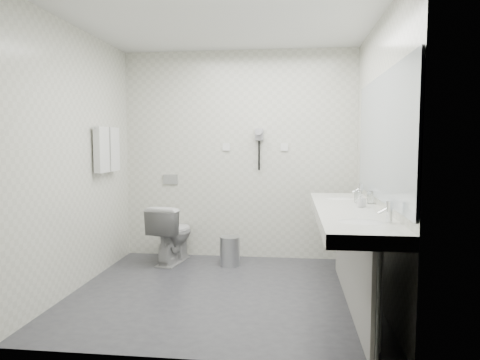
# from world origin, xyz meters

# --- Properties ---
(floor) EXTENTS (2.80, 2.80, 0.00)m
(floor) POSITION_xyz_m (0.00, 0.00, 0.00)
(floor) COLOR #2D2D33
(floor) RESTS_ON ground
(ceiling) EXTENTS (2.80, 2.80, 0.00)m
(ceiling) POSITION_xyz_m (0.00, 0.00, 2.50)
(ceiling) COLOR silver
(ceiling) RESTS_ON wall_back
(wall_back) EXTENTS (2.80, 0.00, 2.80)m
(wall_back) POSITION_xyz_m (0.00, 1.30, 1.25)
(wall_back) COLOR beige
(wall_back) RESTS_ON floor
(wall_front) EXTENTS (2.80, 0.00, 2.80)m
(wall_front) POSITION_xyz_m (0.00, -1.30, 1.25)
(wall_front) COLOR beige
(wall_front) RESTS_ON floor
(wall_left) EXTENTS (0.00, 2.60, 2.60)m
(wall_left) POSITION_xyz_m (-1.40, 0.00, 1.25)
(wall_left) COLOR beige
(wall_left) RESTS_ON floor
(wall_right) EXTENTS (0.00, 2.60, 2.60)m
(wall_right) POSITION_xyz_m (1.40, 0.00, 1.25)
(wall_right) COLOR beige
(wall_right) RESTS_ON floor
(vanity_counter) EXTENTS (0.55, 2.20, 0.10)m
(vanity_counter) POSITION_xyz_m (1.12, -0.20, 0.80)
(vanity_counter) COLOR silver
(vanity_counter) RESTS_ON floor
(vanity_panel) EXTENTS (0.03, 2.15, 0.75)m
(vanity_panel) POSITION_xyz_m (1.15, -0.20, 0.38)
(vanity_panel) COLOR #9A9891
(vanity_panel) RESTS_ON floor
(vanity_post_near) EXTENTS (0.06, 0.06, 0.75)m
(vanity_post_near) POSITION_xyz_m (1.18, -1.24, 0.38)
(vanity_post_near) COLOR silver
(vanity_post_near) RESTS_ON floor
(vanity_post_far) EXTENTS (0.06, 0.06, 0.75)m
(vanity_post_far) POSITION_xyz_m (1.18, 0.84, 0.38)
(vanity_post_far) COLOR silver
(vanity_post_far) RESTS_ON floor
(mirror) EXTENTS (0.02, 2.20, 1.05)m
(mirror) POSITION_xyz_m (1.39, -0.20, 1.45)
(mirror) COLOR #B2BCC6
(mirror) RESTS_ON wall_right
(basin_near) EXTENTS (0.40, 0.31, 0.05)m
(basin_near) POSITION_xyz_m (1.12, -0.85, 0.83)
(basin_near) COLOR silver
(basin_near) RESTS_ON vanity_counter
(basin_far) EXTENTS (0.40, 0.31, 0.05)m
(basin_far) POSITION_xyz_m (1.12, 0.45, 0.83)
(basin_far) COLOR silver
(basin_far) RESTS_ON vanity_counter
(faucet_near) EXTENTS (0.04, 0.04, 0.15)m
(faucet_near) POSITION_xyz_m (1.32, -0.85, 0.92)
(faucet_near) COLOR silver
(faucet_near) RESTS_ON vanity_counter
(faucet_far) EXTENTS (0.04, 0.04, 0.15)m
(faucet_far) POSITION_xyz_m (1.32, 0.45, 0.92)
(faucet_far) COLOR silver
(faucet_far) RESTS_ON vanity_counter
(soap_bottle_a) EXTENTS (0.06, 0.06, 0.11)m
(soap_bottle_a) POSITION_xyz_m (1.25, -0.12, 0.90)
(soap_bottle_a) COLOR silver
(soap_bottle_a) RESTS_ON vanity_counter
(soap_bottle_c) EXTENTS (0.05, 0.05, 0.11)m
(soap_bottle_c) POSITION_xyz_m (1.22, -0.16, 0.90)
(soap_bottle_c) COLOR silver
(soap_bottle_c) RESTS_ON vanity_counter
(glass_left) EXTENTS (0.08, 0.08, 0.11)m
(glass_left) POSITION_xyz_m (1.36, 0.10, 0.91)
(glass_left) COLOR silver
(glass_left) RESTS_ON vanity_counter
(glass_right) EXTENTS (0.08, 0.08, 0.12)m
(glass_right) POSITION_xyz_m (1.25, 0.13, 0.91)
(glass_right) COLOR silver
(glass_right) RESTS_ON vanity_counter
(toilet) EXTENTS (0.49, 0.73, 0.68)m
(toilet) POSITION_xyz_m (-0.75, 0.96, 0.34)
(toilet) COLOR silver
(toilet) RESTS_ON floor
(flush_plate) EXTENTS (0.18, 0.02, 0.12)m
(flush_plate) POSITION_xyz_m (-0.85, 1.29, 0.95)
(flush_plate) COLOR #B2B5BA
(flush_plate) RESTS_ON wall_back
(pedal_bin) EXTENTS (0.30, 0.30, 0.32)m
(pedal_bin) POSITION_xyz_m (-0.05, 0.89, 0.16)
(pedal_bin) COLOR #B2B5BA
(pedal_bin) RESTS_ON floor
(bin_lid) EXTENTS (0.23, 0.23, 0.02)m
(bin_lid) POSITION_xyz_m (-0.05, 0.89, 0.33)
(bin_lid) COLOR #B2B5BA
(bin_lid) RESTS_ON pedal_bin
(towel_rail) EXTENTS (0.02, 0.62, 0.02)m
(towel_rail) POSITION_xyz_m (-1.35, 0.55, 1.55)
(towel_rail) COLOR silver
(towel_rail) RESTS_ON wall_left
(towel_near) EXTENTS (0.07, 0.24, 0.48)m
(towel_near) POSITION_xyz_m (-1.34, 0.41, 1.33)
(towel_near) COLOR silver
(towel_near) RESTS_ON towel_rail
(towel_far) EXTENTS (0.07, 0.24, 0.48)m
(towel_far) POSITION_xyz_m (-1.34, 0.69, 1.33)
(towel_far) COLOR silver
(towel_far) RESTS_ON towel_rail
(dryer_cradle) EXTENTS (0.10, 0.04, 0.14)m
(dryer_cradle) POSITION_xyz_m (0.25, 1.27, 1.50)
(dryer_cradle) COLOR #98979D
(dryer_cradle) RESTS_ON wall_back
(dryer_barrel) EXTENTS (0.08, 0.14, 0.08)m
(dryer_barrel) POSITION_xyz_m (0.25, 1.20, 1.53)
(dryer_barrel) COLOR #98979D
(dryer_barrel) RESTS_ON dryer_cradle
(dryer_cord) EXTENTS (0.02, 0.02, 0.35)m
(dryer_cord) POSITION_xyz_m (0.25, 1.26, 1.25)
(dryer_cord) COLOR black
(dryer_cord) RESTS_ON dryer_cradle
(switch_plate_a) EXTENTS (0.09, 0.02, 0.09)m
(switch_plate_a) POSITION_xyz_m (-0.15, 1.29, 1.35)
(switch_plate_a) COLOR silver
(switch_plate_a) RESTS_ON wall_back
(switch_plate_b) EXTENTS (0.09, 0.02, 0.09)m
(switch_plate_b) POSITION_xyz_m (0.55, 1.29, 1.35)
(switch_plate_b) COLOR silver
(switch_plate_b) RESTS_ON wall_back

